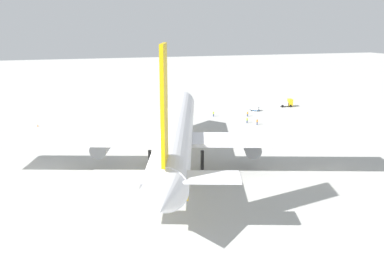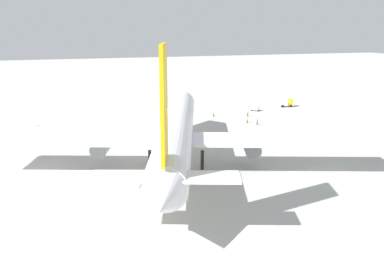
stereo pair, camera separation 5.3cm
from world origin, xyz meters
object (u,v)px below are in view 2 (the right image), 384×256
service_truck_0 (286,103)px  baggage_cart_1 (255,109)px  service_van (166,112)px  ground_worker_3 (248,114)px  airliner (176,133)px  ground_worker_0 (257,122)px  ground_worker_2 (247,120)px  traffic_cone_1 (12,136)px  ground_worker_4 (186,112)px  traffic_cone_0 (38,125)px  ground_worker_1 (214,114)px

service_truck_0 → baggage_cart_1: 14.30m
service_van → ground_worker_3: service_van is taller
airliner → baggage_cart_1: (47.43, -40.46, -6.32)m
ground_worker_0 → ground_worker_2: ground_worker_0 is taller
service_truck_0 → traffic_cone_1: 91.25m
service_truck_0 → ground_worker_0: size_ratio=3.00×
ground_worker_2 → ground_worker_3: ground_worker_2 is taller
ground_worker_4 → traffic_cone_1: bearing=105.7°
ground_worker_0 → ground_worker_4: size_ratio=0.95×
baggage_cart_1 → traffic_cone_1: bearing=99.7°
ground_worker_0 → ground_worker_2: 3.49m
ground_worker_2 → service_van: bearing=47.8°
service_van → airliner: bearing=169.1°
airliner → traffic_cone_0: 54.50m
ground_worker_3 → traffic_cone_1: ground_worker_3 is taller
airliner → ground_worker_1: airliner is taller
airliner → ground_worker_4: (48.94, -16.21, -6.22)m
ground_worker_1 → traffic_cone_1: size_ratio=3.06×
service_truck_0 → traffic_cone_1: service_truck_0 is taller
service_truck_0 → ground_worker_4: bearing=92.8°
baggage_cart_1 → ground_worker_4: size_ratio=1.74×
ground_worker_4 → traffic_cone_1: size_ratio=3.20×
baggage_cart_1 → traffic_cone_0: bearing=91.8°
service_truck_0 → ground_worker_0: (-22.23, 22.21, -0.50)m
airliner → ground_worker_0: airliner is taller
ground_worker_1 → ground_worker_3: (-3.08, -10.53, -0.02)m
ground_worker_0 → ground_worker_1: 16.73m
airliner → traffic_cone_0: airliner is taller
ground_worker_1 → ground_worker_2: bearing=-150.4°
service_van → traffic_cone_0: bearing=97.2°
service_van → ground_worker_4: (-1.26, -6.54, -0.13)m
traffic_cone_0 → ground_worker_3: bearing=-94.7°
ground_worker_2 → ground_worker_3: size_ratio=1.01×
baggage_cart_1 → ground_worker_3: (-7.45, 6.21, 0.03)m
traffic_cone_0 → ground_worker_0: bearing=-105.1°
traffic_cone_0 → traffic_cone_1: (-10.81, 5.86, 0.00)m
airliner → baggage_cart_1: airliner is taller
service_truck_0 → service_van: size_ratio=1.13×
service_truck_0 → traffic_cone_1: (-16.37, 89.76, -1.07)m
service_van → baggage_cart_1: service_van is taller
service_van → ground_worker_1: size_ratio=2.63×
traffic_cone_1 → ground_worker_0: bearing=-95.0°
baggage_cart_1 → ground_worker_3: ground_worker_3 is taller
ground_worker_1 → traffic_cone_1: (-8.60, 59.14, -0.58)m
service_van → ground_worker_2: (-18.67, -20.59, -0.19)m
service_van → traffic_cone_0: (-4.93, 39.23, -0.76)m
ground_worker_3 → ground_worker_4: (8.96, 18.04, 0.06)m
service_truck_0 → ground_worker_0: service_truck_0 is taller
ground_worker_0 → service_van: bearing=46.1°
ground_worker_0 → traffic_cone_1: bearing=85.0°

